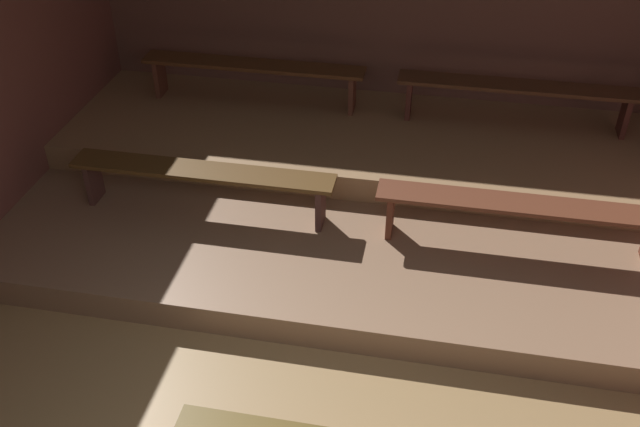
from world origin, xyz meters
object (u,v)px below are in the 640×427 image
at_px(bench_lower_left, 202,177).
at_px(bench_middle_right, 517,92).
at_px(bench_middle_left, 253,70).
at_px(bench_lower_right, 520,211).

xyz_separation_m(bench_lower_left, bench_middle_right, (2.66, 1.68, 0.25)).
bearing_deg(bench_middle_left, bench_lower_left, -90.19).
distance_m(bench_middle_left, bench_middle_right, 2.66).
height_order(bench_middle_left, bench_middle_right, same).
bearing_deg(bench_lower_left, bench_middle_left, 89.81).
bearing_deg(bench_lower_left, bench_middle_right, 32.32).
bearing_deg(bench_lower_right, bench_middle_left, 147.68).
height_order(bench_lower_left, bench_middle_right, bench_middle_right).
xyz_separation_m(bench_middle_left, bench_middle_right, (2.66, 0.00, 0.00)).
relative_size(bench_lower_left, bench_middle_left, 1.00).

